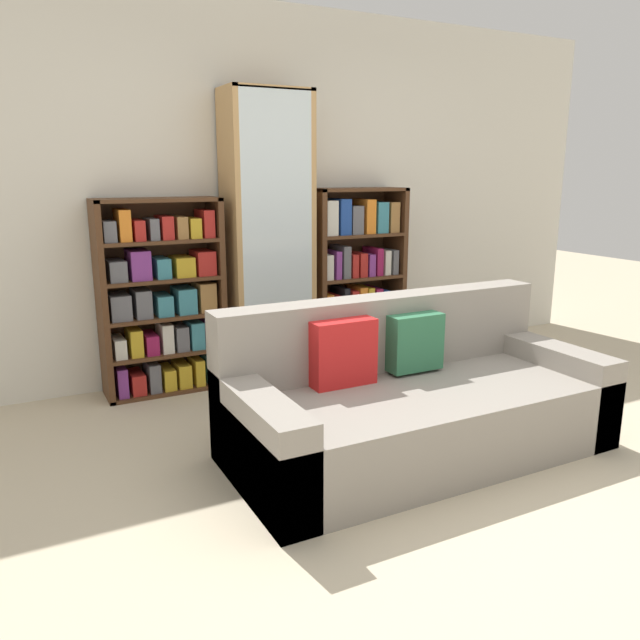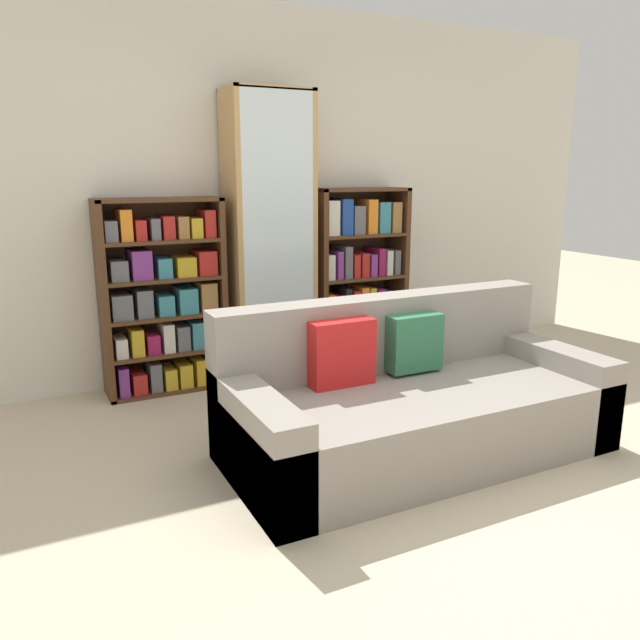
{
  "view_description": "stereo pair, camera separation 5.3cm",
  "coord_description": "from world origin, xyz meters",
  "px_view_note": "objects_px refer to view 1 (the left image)",
  "views": [
    {
      "loc": [
        -1.81,
        -2.09,
        1.52
      ],
      "look_at": [
        -0.05,
        1.32,
        0.6
      ],
      "focal_mm": 35.0,
      "sensor_mm": 36.0,
      "label": 1
    },
    {
      "loc": [
        -1.77,
        -2.11,
        1.52
      ],
      "look_at": [
        -0.05,
        1.32,
        0.6
      ],
      "focal_mm": 35.0,
      "sensor_mm": 36.0,
      "label": 2
    }
  ],
  "objects_px": {
    "couch": "(413,402)",
    "bookshelf_left": "(163,301)",
    "display_cabinet": "(268,240)",
    "bookshelf_right": "(355,279)",
    "wine_bottle": "(371,355)"
  },
  "relations": [
    {
      "from": "couch",
      "to": "bookshelf_left",
      "type": "bearing_deg",
      "value": 121.11
    },
    {
      "from": "display_cabinet",
      "to": "bookshelf_left",
      "type": "bearing_deg",
      "value": 178.86
    },
    {
      "from": "couch",
      "to": "bookshelf_left",
      "type": "distance_m",
      "value": 1.92
    },
    {
      "from": "couch",
      "to": "bookshelf_right",
      "type": "bearing_deg",
      "value": 70.36
    },
    {
      "from": "bookshelf_right",
      "to": "couch",
      "type": "bearing_deg",
      "value": -109.64
    },
    {
      "from": "bookshelf_left",
      "to": "bookshelf_right",
      "type": "bearing_deg",
      "value": -0.0
    },
    {
      "from": "couch",
      "to": "bookshelf_right",
      "type": "xyz_separation_m",
      "value": [
        0.58,
        1.61,
        0.4
      ]
    },
    {
      "from": "display_cabinet",
      "to": "bookshelf_right",
      "type": "relative_size",
      "value": 1.49
    },
    {
      "from": "bookshelf_left",
      "to": "couch",
      "type": "bearing_deg",
      "value": -58.89
    },
    {
      "from": "display_cabinet",
      "to": "wine_bottle",
      "type": "distance_m",
      "value": 1.16
    },
    {
      "from": "couch",
      "to": "bookshelf_left",
      "type": "relative_size",
      "value": 1.55
    },
    {
      "from": "bookshelf_left",
      "to": "wine_bottle",
      "type": "distance_m",
      "value": 1.58
    },
    {
      "from": "bookshelf_left",
      "to": "bookshelf_right",
      "type": "xyz_separation_m",
      "value": [
        1.55,
        -0.0,
        0.03
      ]
    },
    {
      "from": "display_cabinet",
      "to": "wine_bottle",
      "type": "bearing_deg",
      "value": -31.81
    },
    {
      "from": "couch",
      "to": "wine_bottle",
      "type": "height_order",
      "value": "couch"
    }
  ]
}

